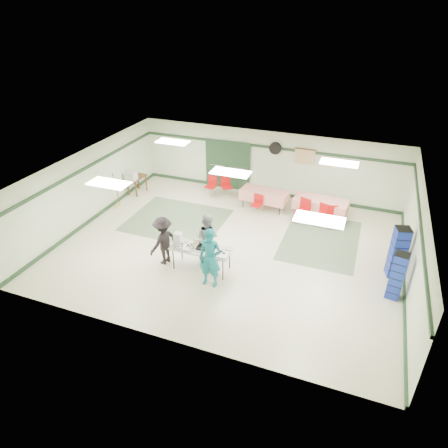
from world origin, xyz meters
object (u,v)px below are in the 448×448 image
(serving_table, at_px, (201,249))
(broom, at_px, (116,189))
(chair_b, at_px, (304,208))
(office_printer, at_px, (131,176))
(volunteer_teal, at_px, (210,258))
(printer_table, at_px, (136,179))
(chair_d, at_px, (258,202))
(crate_stack_red, at_px, (396,257))
(volunteer_grey, at_px, (207,237))
(chair_loose_b, at_px, (211,184))
(chair_loose_a, at_px, (226,184))
(crate_stack_blue_b, at_px, (397,276))
(dining_table_a, at_px, (321,204))
(chair_c, at_px, (333,215))
(volunteer_dark, at_px, (163,241))
(crate_stack_blue_a, at_px, (398,252))
(dining_table_b, at_px, (264,195))
(chair_a, at_px, (323,213))

(serving_table, distance_m, broom, 5.55)
(chair_b, xyz_separation_m, office_printer, (-7.10, -0.36, 0.34))
(volunteer_teal, relative_size, printer_table, 2.05)
(chair_d, distance_m, crate_stack_red, 5.37)
(volunteer_grey, xyz_separation_m, chair_d, (0.60, 3.51, -0.33))
(volunteer_teal, height_order, chair_d, volunteer_teal)
(volunteer_teal, bearing_deg, chair_loose_b, 110.16)
(printer_table, relative_size, office_printer, 2.06)
(volunteer_teal, xyz_separation_m, chair_b, (1.79, 4.67, -0.34))
(chair_loose_a, relative_size, crate_stack_blue_b, 0.62)
(volunteer_grey, xyz_separation_m, crate_stack_blue_b, (5.57, 0.14, -0.10))
(dining_table_a, bearing_deg, office_printer, -168.13)
(serving_table, xyz_separation_m, chair_c, (3.40, 4.05, -0.21))
(serving_table, bearing_deg, chair_loose_a, 101.00)
(volunteer_dark, xyz_separation_m, chair_c, (4.63, 4.14, -0.29))
(crate_stack_blue_a, bearing_deg, dining_table_a, 132.93)
(printer_table, distance_m, broom, 1.36)
(serving_table, height_order, office_printer, office_printer)
(chair_b, relative_size, crate_stack_blue_a, 0.57)
(serving_table, relative_size, volunteer_teal, 1.03)
(volunteer_teal, relative_size, chair_loose_b, 2.07)
(dining_table_a, relative_size, dining_table_b, 1.07)
(serving_table, distance_m, office_printer, 6.04)
(dining_table_a, distance_m, chair_c, 0.78)
(chair_c, bearing_deg, office_printer, 158.19)
(crate_stack_red, bearing_deg, volunteer_teal, -152.29)
(chair_d, bearing_deg, broom, -157.79)
(crate_stack_blue_a, bearing_deg, volunteer_dark, -164.71)
(chair_c, bearing_deg, chair_b, 155.08)
(dining_table_b, bearing_deg, printer_table, -168.69)
(dining_table_a, bearing_deg, chair_c, -42.73)
(dining_table_b, distance_m, crate_stack_red, 5.52)
(chair_loose_a, height_order, crate_stack_blue_a, crate_stack_blue_a)
(volunteer_grey, distance_m, printer_table, 5.91)
(chair_loose_a, height_order, office_printer, office_printer)
(crate_stack_blue_a, xyz_separation_m, crate_stack_blue_b, (0.00, -1.08, -0.10))
(volunteer_grey, xyz_separation_m, dining_table_b, (0.70, 4.09, -0.25))
(volunteer_dark, xyz_separation_m, chair_a, (4.27, 4.14, -0.28))
(dining_table_b, height_order, printer_table, dining_table_b)
(crate_stack_red, relative_size, crate_stack_blue_b, 0.67)
(chair_c, relative_size, crate_stack_red, 0.86)
(printer_table, bearing_deg, crate_stack_blue_a, -5.83)
(chair_loose_a, relative_size, broom, 0.63)
(crate_stack_blue_a, relative_size, printer_table, 1.83)
(volunteer_dark, bearing_deg, crate_stack_red, 124.98)
(volunteer_teal, bearing_deg, volunteer_dark, 161.75)
(volunteer_grey, height_order, chair_c, volunteer_grey)
(chair_loose_b, bearing_deg, office_printer, -148.78)
(volunteer_dark, bearing_deg, office_printer, -119.24)
(chair_c, relative_size, crate_stack_blue_a, 0.51)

